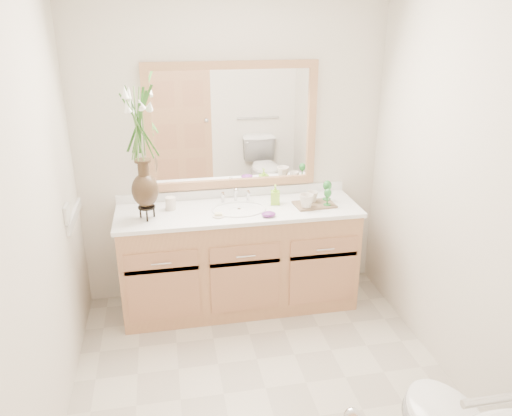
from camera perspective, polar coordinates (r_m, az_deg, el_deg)
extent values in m
plane|color=beige|center=(3.36, 1.09, -19.89)|extent=(2.60, 2.60, 0.00)
cube|color=silver|center=(3.94, -2.72, 6.44)|extent=(2.40, 0.02, 2.40)
cube|color=silver|center=(1.64, 11.31, -17.50)|extent=(2.40, 0.02, 2.40)
cube|color=silver|center=(2.75, -24.04, -2.26)|extent=(0.02, 2.60, 2.40)
cube|color=silver|center=(3.18, 22.92, 1.04)|extent=(0.02, 2.60, 2.40)
cube|color=tan|center=(3.96, -1.92, -5.88)|extent=(1.80, 0.55, 0.80)
cube|color=white|center=(3.79, -1.99, -0.29)|extent=(1.84, 0.57, 0.03)
ellipsoid|color=white|center=(3.79, -1.94, -0.97)|extent=(0.38, 0.30, 0.12)
cylinder|color=silver|center=(3.91, -2.37, 1.51)|extent=(0.02, 0.02, 0.11)
cylinder|color=silver|center=(3.90, -3.82, 1.21)|extent=(0.02, 0.02, 0.08)
cylinder|color=silver|center=(3.93, -0.93, 1.40)|extent=(0.02, 0.02, 0.08)
cube|color=white|center=(3.87, -2.73, 9.30)|extent=(1.20, 0.01, 0.85)
cube|color=tan|center=(3.79, -2.84, 16.01)|extent=(1.32, 0.04, 0.06)
cube|color=tan|center=(3.98, -2.61, 2.87)|extent=(1.32, 0.04, 0.06)
cube|color=tan|center=(3.83, -12.20, 8.71)|extent=(0.06, 0.04, 0.85)
cube|color=tan|center=(4.00, 6.37, 9.59)|extent=(0.06, 0.04, 0.85)
cube|color=white|center=(3.52, -20.79, -0.61)|extent=(0.02, 0.12, 0.12)
cylinder|color=black|center=(3.65, -12.40, 0.10)|extent=(0.12, 0.12, 0.01)
ellipsoid|color=black|center=(3.61, -12.56, 2.00)|extent=(0.19, 0.19, 0.24)
cylinder|color=black|center=(3.56, -12.76, 4.35)|extent=(0.08, 0.08, 0.11)
cylinder|color=#4C7A33|center=(3.49, -13.14, 8.88)|extent=(0.07, 0.07, 0.44)
cylinder|color=beige|center=(3.80, -9.74, 0.52)|extent=(0.08, 0.08, 0.10)
cylinder|color=beige|center=(3.64, -4.30, -0.92)|extent=(0.09, 0.09, 0.01)
cube|color=beige|center=(3.64, -4.31, -0.72)|extent=(0.06, 0.04, 0.02)
imported|color=#92D432|center=(3.86, 2.20, 1.44)|extent=(0.07, 0.08, 0.14)
ellipsoid|color=#6E297D|center=(3.63, 1.46, -0.70)|extent=(0.12, 0.11, 0.04)
cube|color=brown|center=(3.87, 6.69, 0.40)|extent=(0.32, 0.23, 0.02)
imported|color=beige|center=(3.77, 5.78, 0.86)|extent=(0.14, 0.14, 0.11)
imported|color=beige|center=(3.88, 6.43, 1.32)|extent=(0.12, 0.12, 0.09)
cylinder|color=#27772F|center=(3.85, 8.13, 0.39)|extent=(0.05, 0.05, 0.01)
cylinder|color=#27772F|center=(3.84, 8.16, 0.96)|extent=(0.01, 0.01, 0.08)
ellipsoid|color=#27772F|center=(3.82, 8.20, 1.69)|extent=(0.06, 0.06, 0.07)
cylinder|color=#27772F|center=(3.97, 8.07, 1.03)|extent=(0.07, 0.07, 0.01)
cylinder|color=#27772F|center=(3.95, 8.11, 1.70)|extent=(0.01, 0.01, 0.10)
ellipsoid|color=#27772F|center=(3.93, 8.16, 2.54)|extent=(0.07, 0.07, 0.08)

